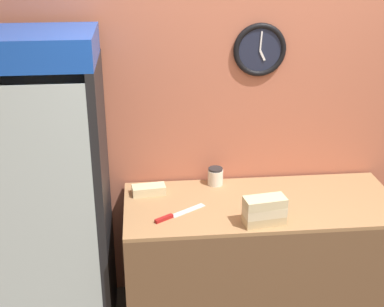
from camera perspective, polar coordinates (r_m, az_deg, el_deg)
wall_back at (r=3.77m, az=6.39°, el=3.84°), size 5.20×0.09×2.70m
prep_counter at (r=3.81m, az=7.08°, el=-11.20°), size 1.81×0.75×0.91m
beverage_cooler at (r=3.54m, az=-15.12°, el=-2.42°), size 0.74×0.64×2.05m
sandwich_stack_bottom at (r=3.32m, az=7.69°, el=-6.96°), size 0.27×0.15×0.06m
sandwich_stack_middle at (r=3.29m, az=7.74°, el=-6.07°), size 0.27×0.15×0.06m
sandwich_stack_top at (r=3.26m, az=7.80°, el=-5.17°), size 0.27×0.15×0.06m
sandwich_flat_left at (r=3.65m, az=-4.63°, el=-3.87°), size 0.23×0.13×0.06m
chefs_knife at (r=3.37m, az=-2.01°, el=-6.62°), size 0.34×0.24×0.02m
condiment_jar at (r=3.75m, az=2.51°, el=-2.45°), size 0.11×0.11×0.12m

